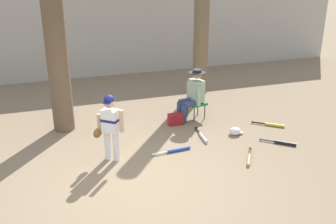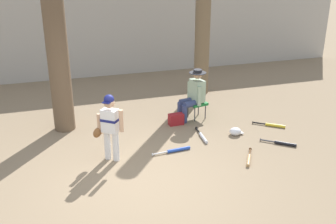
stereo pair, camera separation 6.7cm
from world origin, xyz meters
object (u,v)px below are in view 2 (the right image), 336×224
Objects in this scene: folding_stool at (197,104)px; seated_spectator at (194,93)px; bat_wood_tan at (249,159)px; batting_helmet_white at (235,131)px; young_ballplayer at (109,124)px; bat_yellow_trainer at (273,125)px; tree_near_player at (54,20)px; tree_behind_spectator at (203,26)px; handbag_beside_stool at (176,119)px; bat_aluminum_silver at (202,137)px; bat_black_composite at (283,143)px; bat_blue_youth at (176,150)px.

folding_stool is 0.29m from seated_spectator.
batting_helmet_white is (0.29, 1.14, 0.04)m from bat_wood_tan.
bat_yellow_trainer is at bearing 6.47° from young_ballplayer.
folding_stool is at bearing -5.94° from tree_near_player.
young_ballplayer is 2.13× the size of bat_yellow_trainer.
bat_wood_tan is at bearing -99.48° from tree_behind_spectator.
bat_yellow_trainer is at bearing 7.84° from batting_helmet_white.
handbag_beside_stool is at bearing 138.51° from batting_helmet_white.
young_ballplayer is 3.84× the size of handbag_beside_stool.
bat_aluminum_silver is 1.65m from bat_black_composite.
tree_near_player is 3.46m from seated_spectator.
batting_helmet_white is at bearing 13.71° from bat_blue_youth.
tree_behind_spectator is 14.49× the size of batting_helmet_white.
folding_stool is at bearing 121.06° from bat_black_composite.
bat_wood_tan is (-1.31, -1.28, 0.00)m from bat_yellow_trainer.
bat_black_composite is (4.20, -2.22, -2.37)m from tree_near_player.
batting_helmet_white is (-0.70, 0.75, 0.04)m from bat_black_composite.
bat_yellow_trainer is 1.83m from bat_wood_tan.
tree_behind_spectator is (3.89, 1.46, -0.51)m from tree_near_player.
bat_wood_tan is (3.21, -2.62, -2.37)m from tree_near_player.
folding_stool is at bearing 31.98° from young_ballplayer.
seated_spectator is at bearing 96.27° from bat_wood_tan.
tree_behind_spectator is at bearing 45.61° from young_ballplayer.
bat_blue_youth is (1.27, -0.08, -0.71)m from young_ballplayer.
batting_helmet_white is at bearing 75.53° from bat_wood_tan.
folding_stool is 0.68m from handbag_beside_stool.
folding_stool reaches higher than bat_black_composite.
tree_near_player reaches higher than tree_behind_spectator.
bat_yellow_trainer is at bearing -20.85° from handbag_beside_stool.
handbag_beside_stool is at bearing -158.83° from folding_stool.
handbag_beside_stool is at bearing 108.78° from bat_aluminum_silver.
bat_black_composite is at bearing 21.69° from bat_wood_tan.
bat_black_composite is 0.95× the size of bat_wood_tan.
bat_wood_tan is 1.43m from bat_blue_youth.
young_ballplayer is at bearing -147.26° from seated_spectator.
tree_behind_spectator reaches higher than folding_stool.
bat_yellow_trainer is 1.02× the size of bat_black_composite.
bat_yellow_trainer and bat_wood_tan have the same top height.
folding_stool reaches higher than handbag_beside_stool.
folding_stool is 1.88m from bat_blue_youth.
bat_aluminum_silver is 1.28m from bat_wood_tan.
bat_aluminum_silver is (2.02, 0.34, -0.71)m from young_ballplayer.
seated_spectator is (2.22, 1.43, -0.10)m from young_ballplayer.
tree_near_player reaches higher than seated_spectator.
tree_near_player is at bearing 157.14° from batting_helmet_white.
tree_behind_spectator reaches higher than young_ballplayer.
bat_wood_tan is at bearing -39.22° from tree_near_player.
seated_spectator is 2.37m from bat_wood_tan.
young_ballplayer reaches higher than seated_spectator.
tree_near_player reaches higher than bat_yellow_trainer.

